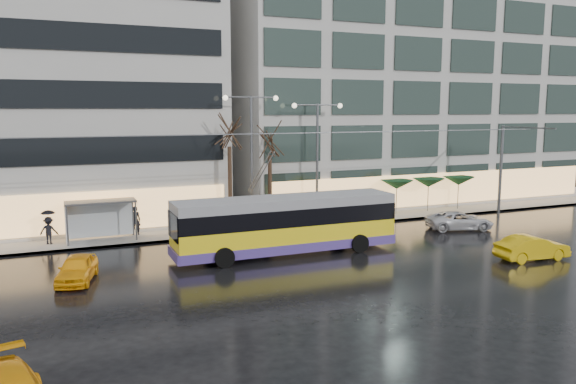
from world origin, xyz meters
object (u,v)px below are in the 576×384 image
bus_shelter (94,212)px  trolleybus (286,226)px  street_lamp_near (251,143)px  taxi_a (77,269)px

bus_shelter → trolleybus: bearing=-36.1°
street_lamp_near → trolleybus: bearing=-94.0°
trolleybus → bus_shelter: size_ratio=3.09×
bus_shelter → taxi_a: size_ratio=1.11×
street_lamp_near → taxi_a: street_lamp_near is taller
trolleybus → street_lamp_near: 8.53m
bus_shelter → taxi_a: (-1.43, -8.07, -1.32)m
street_lamp_near → taxi_a: size_ratio=2.39×
bus_shelter → street_lamp_near: bearing=0.6°
bus_shelter → taxi_a: bearing=-100.0°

